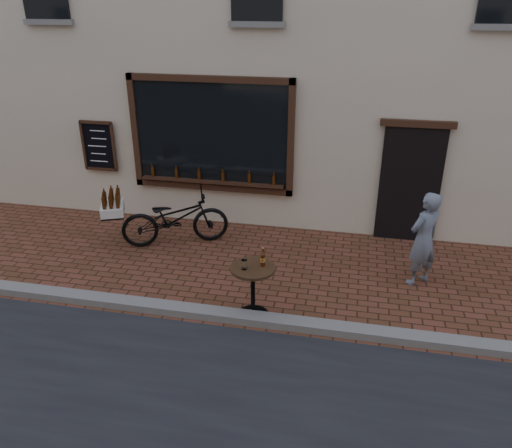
# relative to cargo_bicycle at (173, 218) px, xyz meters

# --- Properties ---
(ground) EXTENTS (90.00, 90.00, 0.00)m
(ground) POSITION_rel_cargo_bicycle_xyz_m (2.37, -2.36, -0.53)
(ground) COLOR #512C1A
(ground) RESTS_ON ground
(kerb) EXTENTS (90.00, 0.25, 0.12)m
(kerb) POSITION_rel_cargo_bicycle_xyz_m (2.37, -2.16, -0.47)
(kerb) COLOR slate
(kerb) RESTS_ON ground
(cargo_bicycle) EXTENTS (2.35, 1.50, 1.12)m
(cargo_bicycle) POSITION_rel_cargo_bicycle_xyz_m (0.00, 0.00, 0.00)
(cargo_bicycle) COLOR black
(cargo_bicycle) RESTS_ON ground
(bistro_table) EXTENTS (0.64, 0.64, 1.11)m
(bistro_table) POSITION_rel_cargo_bicycle_xyz_m (1.96, -2.01, 0.06)
(bistro_table) COLOR black
(bistro_table) RESTS_ON ground
(pedestrian) EXTENTS (0.69, 0.67, 1.59)m
(pedestrian) POSITION_rel_cargo_bicycle_xyz_m (4.41, -0.53, 0.26)
(pedestrian) COLOR slate
(pedestrian) RESTS_ON ground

